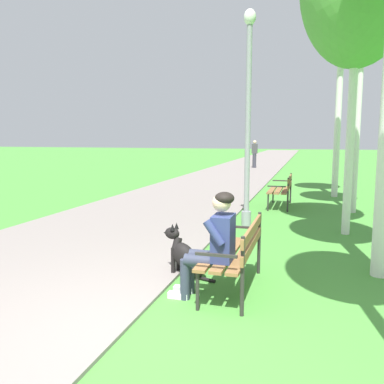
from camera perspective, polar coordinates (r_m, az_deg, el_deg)
The scene contains 9 objects.
ground_plane at distance 4.03m, azimuth -5.67°, elevation -19.58°, with size 120.00×120.00×0.00m, color #478E38.
paved_path at distance 27.63m, azimuth 8.69°, elevation 3.91°, with size 4.17×60.00×0.04m, color gray.
park_bench_near at distance 4.93m, azimuth 6.36°, elevation -8.04°, with size 0.55×1.50×0.85m.
park_bench_mid at distance 10.94m, azimuth 12.66°, elevation 0.57°, with size 0.55×1.50×0.85m.
person_seated_on_near_bench at distance 4.60m, azimuth 3.08°, elevation -6.98°, with size 0.74×0.49×1.25m.
dog_black at distance 5.43m, azimuth -0.79°, elevation -9.27°, with size 0.81×0.42×0.71m.
lamp_post_near at distance 8.44m, azimuth 7.92°, elevation 10.45°, with size 0.24×0.24×4.36m.
birch_tree_fifth at distance 13.65m, azimuth 20.51°, elevation 21.51°, with size 1.66×1.62×6.33m.
pedestrian_distant at distance 24.14m, azimuth 8.82°, elevation 5.31°, with size 0.32×0.22×1.65m.
Camera 1 is at (1.37, -3.31, 1.85)m, focal length 37.75 mm.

